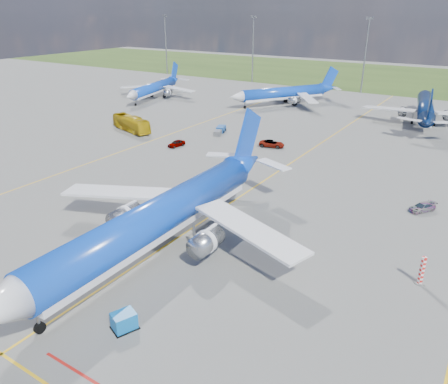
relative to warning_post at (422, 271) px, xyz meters
The scene contains 15 objects.
ground 27.24m from the warning_post, 162.90° to the right, with size 400.00×400.00×0.00m, color #595956.
grass_strip 144.37m from the warning_post, 100.38° to the left, with size 400.00×80.00×0.01m, color #2D4719.
taxiway_lines 32.52m from the warning_post, 142.66° to the left, with size 60.25×160.00×0.02m.
floodlight_masts 103.84m from the warning_post, 98.91° to the left, with size 202.20×0.50×22.70m.
warning_post is the anchor object (origin of this frame).
bg_jet_nw 103.65m from the warning_post, 145.46° to the left, with size 26.08×34.22×8.96m, color #0D3FBD, non-canonical shape.
bg_jet_nnw 86.33m from the warning_post, 124.46° to the left, with size 27.50×36.09×9.45m, color #0D3FBD, non-canonical shape.
bg_jet_n 71.93m from the warning_post, 99.57° to the left, with size 29.72×39.01×10.22m, color #07183E, non-canonical shape.
main_airliner 27.38m from the warning_post, 160.22° to the right, with size 35.42×46.49×12.18m, color #0D3FBD, non-canonical shape.
uld_container 28.64m from the warning_post, 134.17° to the right, with size 1.53×1.92×1.53m, color #0B5DA6.
apron_bus 70.41m from the warning_post, 157.07° to the left, with size 2.80×11.98×3.34m, color #BF9B0B.
service_car_a 54.49m from the warning_post, 154.43° to the left, with size 1.52×3.77×1.28m, color #999999.
service_car_b 47.07m from the warning_post, 134.88° to the left, with size 2.26×4.90×1.36m, color #999999.
service_car_c 18.22m from the warning_post, 99.26° to the left, with size 1.60×3.94×1.14m, color #999999.
baggage_tug_c 59.93m from the warning_post, 142.39° to the left, with size 3.21×5.78×1.26m.
Camera 1 is at (29.20, -33.04, 25.22)m, focal length 35.00 mm.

